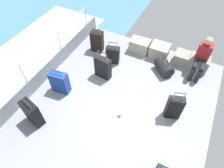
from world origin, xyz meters
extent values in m
cube|color=gray|center=(0.00, 0.00, -0.03)|extent=(4.40, 5.20, 0.06)
cube|color=gray|center=(-2.17, 0.00, 0.23)|extent=(0.06, 5.20, 0.45)
cylinder|color=silver|center=(-2.17, -0.69, 0.50)|extent=(0.04, 0.04, 1.00)
cylinder|color=silver|center=(-2.17, 0.69, 0.50)|extent=(0.04, 0.04, 1.00)
cylinder|color=silver|center=(-2.17, 2.08, 0.50)|extent=(0.04, 0.04, 1.00)
cylinder|color=silver|center=(-2.17, 0.00, 1.00)|extent=(0.04, 4.16, 0.04)
cube|color=white|center=(-3.60, 0.00, -0.34)|extent=(2.40, 7.28, 0.01)
cube|color=#9E9989|center=(-0.30, 2.12, 0.20)|extent=(0.59, 0.40, 0.40)
torus|color=tan|center=(-0.60, 2.12, 0.28)|extent=(0.02, 0.12, 0.12)
torus|color=tan|center=(0.00, 2.12, 0.28)|extent=(0.02, 0.12, 0.12)
cube|color=gray|center=(0.32, 2.17, 0.20)|extent=(0.54, 0.48, 0.40)
torus|color=tan|center=(0.04, 2.17, 0.28)|extent=(0.02, 0.12, 0.12)
torus|color=tan|center=(0.60, 2.17, 0.28)|extent=(0.02, 0.12, 0.12)
cube|color=gray|center=(1.09, 2.18, 0.18)|extent=(0.59, 0.43, 0.36)
torus|color=tan|center=(0.78, 2.18, 0.25)|extent=(0.02, 0.12, 0.12)
torus|color=tan|center=(1.39, 2.18, 0.25)|extent=(0.02, 0.12, 0.12)
cube|color=gray|center=(1.48, 2.16, 0.21)|extent=(0.54, 0.39, 0.42)
torus|color=tan|center=(1.20, 2.16, 0.29)|extent=(0.02, 0.12, 0.12)
torus|color=tan|center=(1.76, 2.16, 0.29)|extent=(0.02, 0.12, 0.12)
cube|color=maroon|center=(1.48, 2.11, 0.66)|extent=(0.34, 0.20, 0.48)
sphere|color=tan|center=(1.48, 2.11, 1.02)|extent=(0.20, 0.20, 0.20)
cylinder|color=black|center=(1.57, 1.81, 0.46)|extent=(0.12, 0.40, 0.12)
cylinder|color=black|center=(1.57, 1.61, 0.21)|extent=(0.11, 0.11, 0.42)
cylinder|color=black|center=(1.39, 1.81, 0.46)|extent=(0.12, 0.40, 0.12)
cylinder|color=black|center=(1.39, 1.61, 0.21)|extent=(0.11, 0.11, 0.42)
cube|color=black|center=(-0.80, 0.66, 0.33)|extent=(0.47, 0.23, 0.66)
cylinder|color=#A5A8AD|center=(-0.93, 0.68, 0.77)|extent=(0.02, 0.02, 0.22)
cylinder|color=#A5A8AD|center=(-0.66, 0.65, 0.77)|extent=(0.02, 0.02, 0.22)
cylinder|color=#2D2D2D|center=(-0.80, 0.66, 0.87)|extent=(0.29, 0.05, 0.02)
cube|color=white|center=(-0.79, 0.76, 0.44)|extent=(0.05, 0.01, 0.08)
cube|color=black|center=(1.26, 0.28, 0.34)|extent=(0.39, 0.29, 0.67)
cylinder|color=#A5A8AD|center=(1.16, 0.24, 0.78)|extent=(0.02, 0.02, 0.21)
cylinder|color=#A5A8AD|center=(1.36, 0.31, 0.78)|extent=(0.02, 0.02, 0.21)
cylinder|color=#2D2D2D|center=(1.26, 0.28, 0.88)|extent=(0.22, 0.09, 0.02)
cube|color=green|center=(1.23, 0.37, 0.46)|extent=(0.05, 0.02, 0.08)
cube|color=black|center=(-1.53, -1.29, 0.33)|extent=(0.48, 0.32, 0.67)
cylinder|color=#A5A8AD|center=(-1.66, -1.26, 0.71)|extent=(0.02, 0.02, 0.08)
cylinder|color=#A5A8AD|center=(-1.40, -1.33, 0.71)|extent=(0.02, 0.02, 0.08)
cylinder|color=#2D2D2D|center=(-1.53, -1.29, 0.75)|extent=(0.28, 0.09, 0.02)
cube|color=silver|center=(-1.50, -1.18, 0.55)|extent=(0.05, 0.02, 0.08)
cube|color=black|center=(-0.82, 1.30, 0.27)|extent=(0.43, 0.30, 0.53)
cylinder|color=#A5A8AD|center=(-0.93, 1.26, 0.62)|extent=(0.02, 0.02, 0.18)
cylinder|color=#A5A8AD|center=(-0.71, 1.33, 0.62)|extent=(0.02, 0.02, 0.18)
cylinder|color=#2D2D2D|center=(-0.82, 1.30, 0.71)|extent=(0.25, 0.09, 0.02)
cube|color=white|center=(-0.85, 1.40, 0.31)|extent=(0.05, 0.02, 0.08)
cube|color=black|center=(-1.49, 1.57, 0.34)|extent=(0.40, 0.30, 0.67)
cylinder|color=#A5A8AD|center=(-1.60, 1.55, 0.72)|extent=(0.02, 0.02, 0.11)
cylinder|color=#A5A8AD|center=(-1.38, 1.59, 0.72)|extent=(0.02, 0.02, 0.11)
cylinder|color=#2D2D2D|center=(-1.49, 1.57, 0.78)|extent=(0.24, 0.06, 0.02)
cube|color=green|center=(-1.51, 1.69, 0.49)|extent=(0.05, 0.02, 0.08)
cube|color=navy|center=(-1.54, -0.27, 0.31)|extent=(0.48, 0.27, 0.62)
cylinder|color=#A5A8AD|center=(-1.67, -0.29, 0.67)|extent=(0.02, 0.02, 0.10)
cylinder|color=#A5A8AD|center=(-1.40, -0.25, 0.67)|extent=(0.02, 0.02, 0.10)
cylinder|color=#2D2D2D|center=(-1.54, -0.27, 0.72)|extent=(0.29, 0.06, 0.02)
cube|color=green|center=(-1.55, -0.16, 0.40)|extent=(0.05, 0.01, 0.08)
cylinder|color=black|center=(0.65, 1.58, 0.18)|extent=(0.65, 0.63, 0.36)
torus|color=black|center=(0.65, 1.58, 0.37)|extent=(0.23, 0.22, 0.30)
cylinder|color=white|center=(0.18, -0.29, 0.05)|extent=(0.08, 0.08, 0.10)
camera|label=1|loc=(1.08, -2.51, 4.09)|focal=31.23mm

